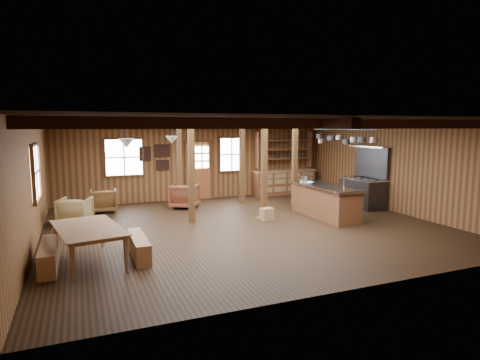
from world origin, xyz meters
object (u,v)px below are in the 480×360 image
at_px(commercial_range, 364,187).
at_px(armchair_a, 104,201).
at_px(armchair_b, 185,196).
at_px(armchair_c, 75,211).
at_px(kitchen_island, 325,201).
at_px(dining_table, 91,244).

bearing_deg(commercial_range, armchair_a, 163.54).
bearing_deg(armchair_a, armchair_b, 175.10).
bearing_deg(armchair_a, armchair_c, 61.09).
relative_size(armchair_a, armchair_c, 0.98).
xyz_separation_m(kitchen_island, armchair_c, (-6.78, 1.83, -0.11)).
bearing_deg(dining_table, armchair_b, -44.14).
bearing_deg(kitchen_island, commercial_range, 20.70).
xyz_separation_m(dining_table, armchair_c, (-0.30, 3.46, 0.01)).
bearing_deg(commercial_range, armchair_c, 173.44).
height_order(kitchen_island, armchair_a, kitchen_island).
distance_m(commercial_range, armchair_b, 5.91).
relative_size(kitchen_island, armchair_c, 3.13).
bearing_deg(armchair_c, kitchen_island, -176.82).
bearing_deg(dining_table, commercial_range, -84.37).
distance_m(armchair_a, armchair_b, 2.51).
bearing_deg(kitchen_island, armchair_a, 151.20).
bearing_deg(kitchen_island, armchair_c, 164.21).
distance_m(armchair_a, armchair_c, 1.58).
relative_size(commercial_range, armchair_c, 2.51).
bearing_deg(armchair_c, commercial_range, -168.31).
xyz_separation_m(commercial_range, armchair_c, (-8.85, 1.02, -0.28)).
bearing_deg(armchair_b, commercial_range, -170.20).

